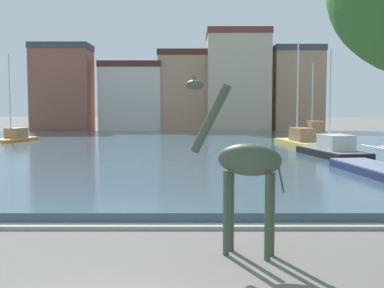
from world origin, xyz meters
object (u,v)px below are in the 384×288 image
at_px(sailboat_yellow, 299,142).
at_px(sailboat_grey, 314,134).
at_px(giraffe_statue, 246,163).
at_px(sailboat_black, 331,153).
at_px(sailboat_orange, 14,140).

distance_m(sailboat_yellow, sailboat_grey, 10.58).
height_order(giraffe_statue, sailboat_black, sailboat_black).
distance_m(giraffe_statue, sailboat_yellow, 29.63).
height_order(giraffe_statue, sailboat_grey, sailboat_grey).
bearing_deg(sailboat_black, sailboat_grey, 79.33).
bearing_deg(giraffe_statue, sailboat_grey, 73.75).
relative_size(sailboat_yellow, sailboat_orange, 1.08).
xyz_separation_m(sailboat_yellow, sailboat_black, (0.13, -8.96, 0.00)).
relative_size(giraffe_statue, sailboat_grey, 0.53).
bearing_deg(sailboat_orange, sailboat_black, -26.04).
height_order(sailboat_black, sailboat_grey, sailboat_grey).
distance_m(giraffe_statue, sailboat_black, 21.16).
bearing_deg(giraffe_statue, sailboat_orange, 118.91).
xyz_separation_m(giraffe_statue, sailboat_grey, (11.23, 38.52, -1.61)).
height_order(sailboat_yellow, sailboat_grey, sailboat_yellow).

